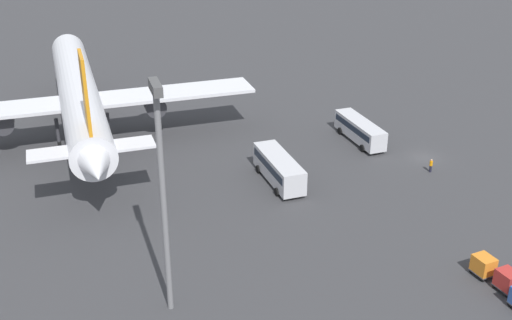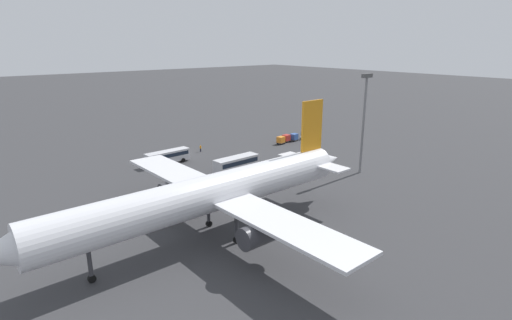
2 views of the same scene
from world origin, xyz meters
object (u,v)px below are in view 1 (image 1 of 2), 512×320
Objects in this scene: airplane at (79,94)px; worker_person at (431,165)px; shuttle_bus_near at (360,129)px; shuttle_bus_far at (279,167)px; cargo_cart_red at (507,280)px; cargo_cart_orange at (483,265)px.

airplane is 47.29m from worker_person.
shuttle_bus_near is 1.01× the size of shuttle_bus_far.
worker_person is 0.79× the size of cargo_cart_red.
airplane is at bearing 68.33° from shuttle_bus_near.
airplane is at bearing 60.22° from worker_person.
airplane is at bearing 36.17° from cargo_cart_red.
cargo_cart_orange is at bearing 13.87° from cargo_cart_red.
cargo_cart_red is (-26.52, -12.59, -0.79)m from shuttle_bus_far.
shuttle_bus_far is at bearing 25.39° from cargo_cart_red.
worker_person is 0.79× the size of cargo_cart_orange.
worker_person is 22.13m from cargo_cart_orange.
cargo_cart_red and cargo_cart_orange have the same top height.
shuttle_bus_far is at bearing 81.28° from worker_person.
worker_person is at bearing -120.83° from airplane.
cargo_cart_red is 1.00× the size of cargo_cart_orange.
shuttle_bus_far is 4.72× the size of cargo_cart_red.
airplane reaches higher than worker_person.
airplane is at bearing 44.25° from shuttle_bus_far.
airplane is 58.37m from cargo_cart_red.
airplane reaches higher than shuttle_bus_near.
shuttle_bus_near is at bearing -3.40° from cargo_cart_red.
shuttle_bus_near is 35.01m from cargo_cart_red.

